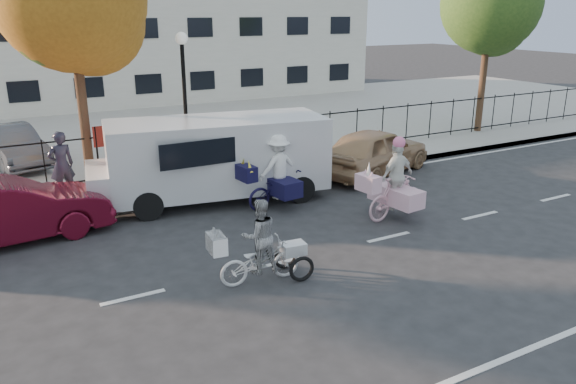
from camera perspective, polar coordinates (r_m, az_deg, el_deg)
ground at (r=11.90m, az=-1.24°, el=-7.31°), size 120.00×120.00×0.00m
road_markings at (r=11.90m, az=-1.24°, el=-7.29°), size 60.00×9.52×0.01m
curb at (r=16.21m, az=-9.60°, el=-0.27°), size 60.00×0.10×0.15m
sidewalk at (r=17.16m, az=-10.79°, el=0.69°), size 60.00×2.20×0.15m
parking_lot at (r=25.53m, az=-17.23°, el=5.88°), size 60.00×15.60×0.15m
iron_fence at (r=17.96m, az=-12.07°, el=4.12°), size 58.00×0.06×1.50m
building at (r=34.95m, az=-21.33°, el=13.40°), size 34.00×10.00×6.00m
lamppost at (r=17.34m, az=-10.54°, el=11.17°), size 0.36×0.36×4.33m
street_sign at (r=17.03m, az=-17.73°, el=4.70°), size 0.85×0.06×1.80m
zebra_trike at (r=10.92m, az=-2.86°, el=-5.95°), size 2.00×0.82×1.71m
unicorn_bike at (r=14.43m, az=10.84°, el=0.34°), size 2.14×1.51×2.13m
bull_bike at (r=15.02m, az=-1.08°, el=1.38°), size 2.16×1.49×1.98m
white_van at (r=15.53m, az=-7.51°, el=3.59°), size 6.72×3.11×2.28m
red_sedan at (r=14.23m, az=-26.79°, el=-1.75°), size 4.68×2.03×1.50m
gold_sedan at (r=18.33m, az=8.82°, el=4.15°), size 4.82×3.21×1.53m
pedestrian at (r=16.42m, az=-22.02°, el=2.56°), size 0.75×0.56×1.87m
lot_car_c at (r=20.72m, az=-26.27°, el=4.23°), size 2.26×4.22×1.32m
tree_mid at (r=17.11m, az=-20.72°, el=17.41°), size 4.08×4.08×7.48m
tree_east at (r=25.26m, az=19.98°, el=17.11°), size 4.00×4.00×7.34m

